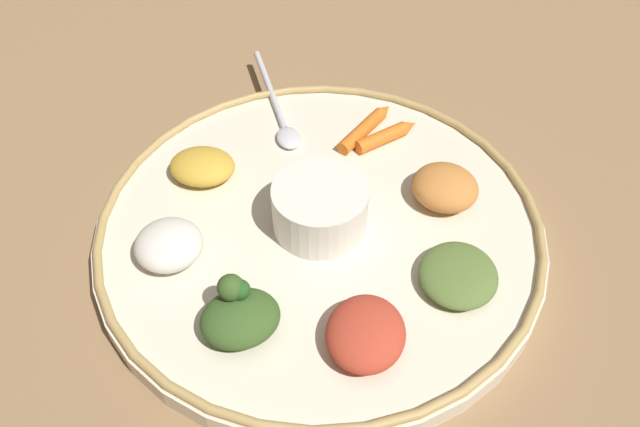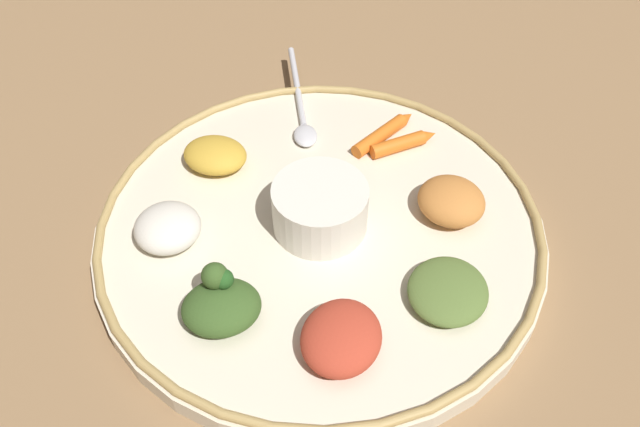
{
  "view_description": "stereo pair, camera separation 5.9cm",
  "coord_description": "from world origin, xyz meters",
  "px_view_note": "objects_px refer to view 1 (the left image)",
  "views": [
    {
      "loc": [
        -0.16,
        0.37,
        0.47
      ],
      "look_at": [
        0.0,
        0.0,
        0.04
      ],
      "focal_mm": 37.54,
      "sensor_mm": 36.0,
      "label": 1
    },
    {
      "loc": [
        -0.21,
        0.34,
        0.47
      ],
      "look_at": [
        0.0,
        0.0,
        0.04
      ],
      "focal_mm": 37.54,
      "sensor_mm": 36.0,
      "label": 2
    }
  ],
  "objects_px": {
    "greens_pile": "(239,315)",
    "carrot_near_spoon": "(387,136)",
    "carrot_outer": "(365,128)",
    "spoon": "(279,113)",
    "center_bowl": "(320,206)"
  },
  "relations": [
    {
      "from": "center_bowl",
      "to": "carrot_outer",
      "type": "relative_size",
      "value": 0.99
    },
    {
      "from": "center_bowl",
      "to": "carrot_outer",
      "type": "xyz_separation_m",
      "value": [
        0.01,
        -0.13,
        -0.02
      ]
    },
    {
      "from": "spoon",
      "to": "carrot_outer",
      "type": "distance_m",
      "value": 0.09
    },
    {
      "from": "spoon",
      "to": "center_bowl",
      "type": "bearing_deg",
      "value": 129.56
    },
    {
      "from": "carrot_outer",
      "to": "carrot_near_spoon",
      "type": "bearing_deg",
      "value": 172.94
    },
    {
      "from": "greens_pile",
      "to": "carrot_outer",
      "type": "distance_m",
      "value": 0.26
    },
    {
      "from": "greens_pile",
      "to": "carrot_outer",
      "type": "height_order",
      "value": "greens_pile"
    },
    {
      "from": "center_bowl",
      "to": "carrot_outer",
      "type": "height_order",
      "value": "center_bowl"
    },
    {
      "from": "carrot_outer",
      "to": "spoon",
      "type": "bearing_deg",
      "value": 7.07
    },
    {
      "from": "center_bowl",
      "to": "spoon",
      "type": "bearing_deg",
      "value": -50.44
    },
    {
      "from": "greens_pile",
      "to": "carrot_near_spoon",
      "type": "distance_m",
      "value": 0.26
    },
    {
      "from": "greens_pile",
      "to": "carrot_outer",
      "type": "bearing_deg",
      "value": -91.05
    },
    {
      "from": "center_bowl",
      "to": "carrot_near_spoon",
      "type": "distance_m",
      "value": 0.13
    },
    {
      "from": "center_bowl",
      "to": "carrot_outer",
      "type": "bearing_deg",
      "value": -86.39
    },
    {
      "from": "center_bowl",
      "to": "carrot_near_spoon",
      "type": "xyz_separation_m",
      "value": [
        -0.02,
        -0.13,
        -0.02
      ]
    }
  ]
}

